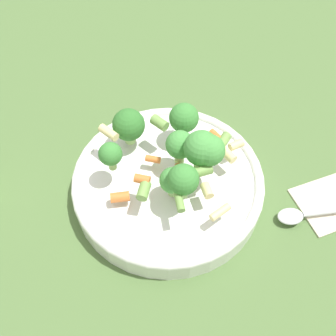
% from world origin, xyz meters
% --- Properties ---
extents(ground_plane, '(3.00, 3.00, 0.00)m').
position_xyz_m(ground_plane, '(0.00, 0.00, 0.00)').
color(ground_plane, '#4C6B38').
extents(bowl, '(0.27, 0.27, 0.04)m').
position_xyz_m(bowl, '(0.00, 0.00, 0.02)').
color(bowl, white).
rests_on(bowl, ground_plane).
extents(pasta_salad, '(0.19, 0.20, 0.09)m').
position_xyz_m(pasta_salad, '(-0.01, 0.01, 0.09)').
color(pasta_salad, '#8CB766').
rests_on(pasta_salad, bowl).
extents(spoon, '(0.03, 0.17, 0.01)m').
position_xyz_m(spoon, '(0.08, 0.19, 0.01)').
color(spoon, silver).
rests_on(spoon, napkin).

